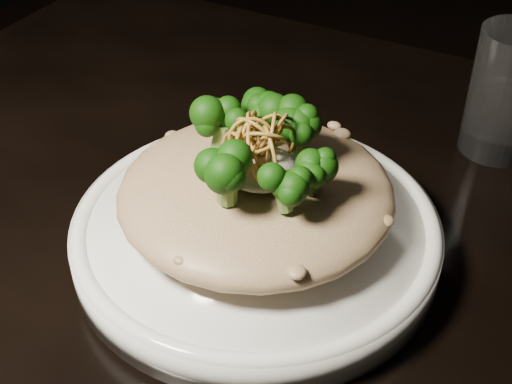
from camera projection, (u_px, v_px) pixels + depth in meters
table at (362, 380)px, 0.55m from camera, size 1.10×0.80×0.75m
plate at (256, 235)px, 0.54m from camera, size 0.27×0.27×0.03m
risotto at (256, 192)px, 0.52m from camera, size 0.20×0.20×0.04m
broccoli at (260, 143)px, 0.48m from camera, size 0.13×0.13×0.05m
cheese at (261, 168)px, 0.49m from camera, size 0.05×0.05×0.01m
shallots at (256, 135)px, 0.48m from camera, size 0.06×0.06×0.04m
drinking_glass at (507, 92)px, 0.62m from camera, size 0.09×0.09×0.12m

